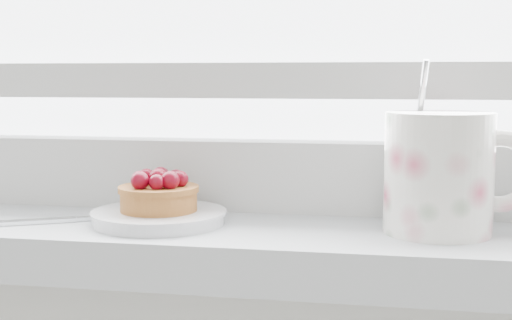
% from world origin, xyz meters
% --- Properties ---
extents(saucer, '(0.12, 0.12, 0.01)m').
position_xyz_m(saucer, '(-0.08, 1.88, 0.95)').
color(saucer, silver).
rests_on(saucer, windowsill).
extents(raspberry_tart, '(0.07, 0.07, 0.04)m').
position_xyz_m(raspberry_tart, '(-0.08, 1.88, 0.97)').
color(raspberry_tart, brown).
rests_on(raspberry_tart, saucer).
extents(floral_mug, '(0.14, 0.10, 0.15)m').
position_xyz_m(floral_mug, '(0.17, 1.89, 0.99)').
color(floral_mug, white).
rests_on(floral_mug, windowsill).
extents(fork, '(0.20, 0.12, 0.00)m').
position_xyz_m(fork, '(-0.18, 1.87, 0.94)').
color(fork, silver).
rests_on(fork, windowsill).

